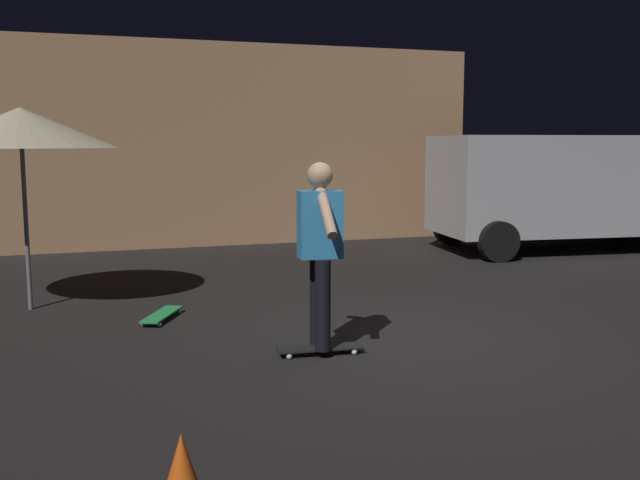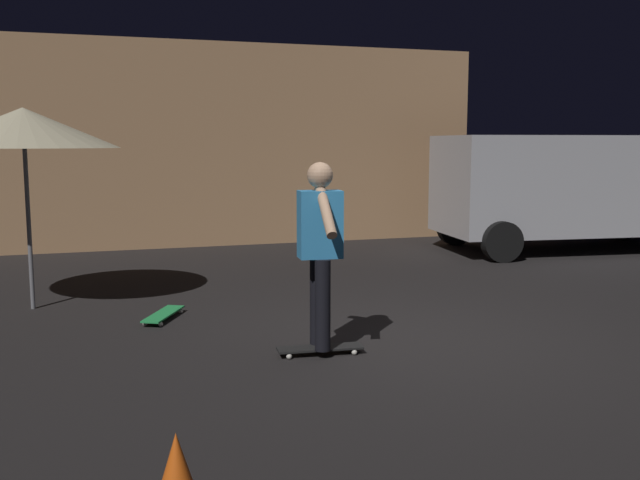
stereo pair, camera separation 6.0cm
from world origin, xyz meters
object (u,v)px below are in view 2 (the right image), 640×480
(skateboard_ridden, at_px, (320,348))
(parked_van, at_px, (571,185))
(patio_umbrella, at_px, (23,128))
(skateboard_spare, at_px, (163,314))
(traffic_cone, at_px, (177,479))
(skater, at_px, (320,241))

(skateboard_ridden, bearing_deg, parked_van, 37.24)
(patio_umbrella, distance_m, skateboard_spare, 2.64)
(traffic_cone, bearing_deg, skater, 57.77)
(parked_van, height_order, skateboard_spare, parked_van)
(parked_van, xyz_separation_m, skateboard_spare, (-7.45, -2.96, -1.11))
(parked_van, distance_m, patio_umbrella, 9.10)
(parked_van, xyz_separation_m, skater, (-6.23, -4.74, -0.12))
(patio_umbrella, height_order, traffic_cone, patio_umbrella)
(skateboard_ridden, xyz_separation_m, traffic_cone, (-1.58, -2.51, 0.16))
(skateboard_spare, bearing_deg, parked_van, 21.71)
(skateboard_ridden, bearing_deg, traffic_cone, -122.23)
(skateboard_ridden, bearing_deg, patio_umbrella, 133.32)
(skateboard_spare, relative_size, traffic_cone, 1.71)
(patio_umbrella, bearing_deg, parked_van, 12.64)
(parked_van, bearing_deg, traffic_cone, -137.15)
(skateboard_ridden, xyz_separation_m, skater, (0.00, 0.00, 0.98))
(patio_umbrella, height_order, skateboard_spare, patio_umbrella)
(skateboard_spare, distance_m, traffic_cone, 4.30)
(parked_van, xyz_separation_m, patio_umbrella, (-8.83, -1.98, 0.91))
(parked_van, bearing_deg, patio_umbrella, -167.36)
(skater, bearing_deg, skateboard_ridden, -165.96)
(patio_umbrella, bearing_deg, traffic_cone, -79.10)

